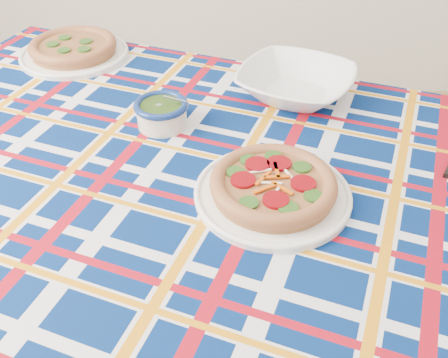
{
  "coord_description": "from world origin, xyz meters",
  "views": [
    {
      "loc": [
        -0.27,
        -0.72,
        1.47
      ],
      "look_at": [
        -0.27,
        0.09,
        0.83
      ],
      "focal_mm": 40.0,
      "sensor_mm": 36.0,
      "label": 1
    }
  ],
  "objects_px": {
    "dining_table": "(197,197)",
    "serving_bowl": "(296,83)",
    "pesto_bowl": "(161,111)",
    "main_focaccia_plate": "(273,185)"
  },
  "relations": [
    {
      "from": "dining_table",
      "to": "serving_bowl",
      "type": "height_order",
      "value": "serving_bowl"
    },
    {
      "from": "dining_table",
      "to": "serving_bowl",
      "type": "xyz_separation_m",
      "value": [
        0.25,
        0.32,
        0.12
      ]
    },
    {
      "from": "dining_table",
      "to": "serving_bowl",
      "type": "bearing_deg",
      "value": 73.09
    },
    {
      "from": "serving_bowl",
      "to": "pesto_bowl",
      "type": "bearing_deg",
      "value": -156.67
    },
    {
      "from": "main_focaccia_plate",
      "to": "pesto_bowl",
      "type": "distance_m",
      "value": 0.37
    },
    {
      "from": "pesto_bowl",
      "to": "serving_bowl",
      "type": "bearing_deg",
      "value": 23.33
    },
    {
      "from": "dining_table",
      "to": "pesto_bowl",
      "type": "relative_size",
      "value": 14.91
    },
    {
      "from": "pesto_bowl",
      "to": "serving_bowl",
      "type": "relative_size",
      "value": 0.44
    },
    {
      "from": "dining_table",
      "to": "serving_bowl",
      "type": "distance_m",
      "value": 0.43
    },
    {
      "from": "main_focaccia_plate",
      "to": "dining_table",
      "type": "bearing_deg",
      "value": 148.75
    }
  ]
}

